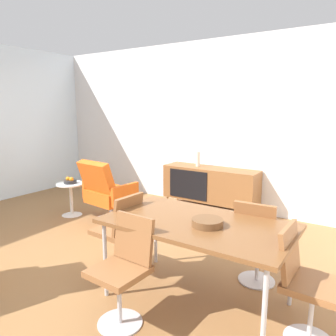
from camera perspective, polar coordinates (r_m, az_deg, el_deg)
name	(u,v)px	position (r m, az deg, el deg)	size (l,w,h in m)	color
ground_plane	(96,256)	(3.98, -12.66, -14.94)	(8.32, 8.32, 0.00)	olive
wall_back	(202,125)	(5.70, 6.01, 7.59)	(6.80, 0.12, 2.80)	white
sideboard	(210,184)	(5.42, 7.44, -2.87)	(1.60, 0.45, 0.72)	brown
vase_cobalt	(198,159)	(5.45, 5.31, 1.61)	(0.07, 0.07, 0.25)	beige
dining_table	(197,226)	(2.83, 5.14, -10.20)	(1.60, 0.90, 0.74)	brown
wooden_bowl_on_table	(207,222)	(2.71, 6.96, -9.53)	(0.26, 0.26, 0.06)	brown
dining_chair_back_right	(257,238)	(3.27, 15.47, -11.92)	(0.42, 0.45, 0.86)	brown
dining_chair_front_left	(124,266)	(2.68, -7.80, -16.81)	(0.42, 0.44, 0.86)	brown
dining_chair_far_end	(305,281)	(2.66, 23.02, -17.84)	(0.43, 0.41, 0.86)	brown
dining_chair_near_window	(120,230)	(3.39, -8.52, -10.78)	(0.44, 0.42, 0.86)	brown
lounge_chair_red	(107,191)	(4.94, -10.78, -4.00)	(0.77, 0.72, 0.95)	#D85919
side_table_round	(71,195)	(5.38, -16.76, -4.66)	(0.44, 0.44, 0.52)	white
fruit_bowl	(70,181)	(5.32, -16.91, -2.23)	(0.20, 0.20, 0.11)	#262628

